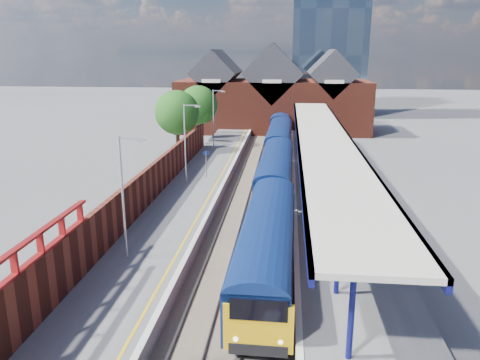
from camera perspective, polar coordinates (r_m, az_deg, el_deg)
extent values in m
plane|color=#5B5B5E|center=(49.45, 2.83, 0.88)|extent=(240.00, 240.00, 0.00)
cube|color=#473D33|center=(39.85, 2.05, -2.65)|extent=(6.00, 76.00, 0.06)
cube|color=slate|center=(40.02, -1.13, -2.43)|extent=(0.07, 76.00, 0.14)
cube|color=slate|center=(39.88, 0.93, -2.49)|extent=(0.07, 76.00, 0.14)
cube|color=slate|center=(39.78, 3.17, -2.56)|extent=(0.07, 76.00, 0.14)
cube|color=slate|center=(39.75, 5.24, -2.61)|extent=(0.07, 76.00, 0.14)
cube|color=#565659|center=(40.42, -5.75, -1.76)|extent=(5.00, 76.00, 1.00)
cube|color=#565659|center=(39.79, 10.71, -2.23)|extent=(6.00, 76.00, 1.00)
cube|color=silver|center=(39.87, -2.46, -1.14)|extent=(0.30, 76.00, 0.05)
cube|color=silver|center=(39.49, 6.63, -1.40)|extent=(0.30, 76.00, 0.05)
cube|color=yellow|center=(39.97, -3.31, -1.14)|extent=(0.14, 76.00, 0.01)
cube|color=navy|center=(26.49, 3.37, -7.85)|extent=(3.06, 16.04, 2.50)
cube|color=navy|center=(26.03, 3.41, -5.32)|extent=(3.06, 16.04, 0.60)
cube|color=navy|center=(42.26, 4.38, 1.00)|extent=(3.06, 16.04, 2.50)
cube|color=navy|center=(41.97, 4.42, 2.66)|extent=(3.06, 16.04, 0.60)
cube|color=navy|center=(58.49, 4.84, 5.00)|extent=(3.06, 16.04, 2.50)
cube|color=navy|center=(58.28, 4.87, 6.21)|extent=(3.06, 16.04, 0.60)
cube|color=navy|center=(74.88, 5.10, 7.26)|extent=(3.06, 16.04, 2.50)
cube|color=navy|center=(74.71, 5.12, 8.21)|extent=(3.06, 16.04, 0.60)
cube|color=black|center=(50.30, 3.04, 3.87)|extent=(0.04, 60.54, 0.70)
cube|color=#F2450F|center=(50.46, 3.02, 2.98)|extent=(0.03, 55.27, 0.30)
cube|color=red|center=(50.52, 3.00, 2.70)|extent=(0.03, 55.27, 0.30)
cube|color=#F2B20C|center=(19.57, 2.26, -17.52)|extent=(2.82, 0.35, 2.10)
cube|color=black|center=(19.04, 2.27, -15.53)|extent=(2.30, 0.20, 0.90)
cube|color=black|center=(22.28, 2.62, -17.32)|extent=(2.00, 2.40, 0.60)
cube|color=black|center=(80.65, 5.14, 6.68)|extent=(2.00, 2.40, 0.60)
cylinder|color=#0E1052|center=(18.50, 13.46, -15.01)|extent=(0.24, 0.24, 4.20)
cylinder|color=#0E1052|center=(22.92, 11.89, -8.73)|extent=(0.24, 0.24, 4.20)
cylinder|color=#0E1052|center=(27.55, 10.86, -4.51)|extent=(0.24, 0.24, 4.20)
cylinder|color=#0E1052|center=(32.28, 10.14, -1.51)|extent=(0.24, 0.24, 4.20)
cylinder|color=#0E1052|center=(37.09, 9.61, 0.71)|extent=(0.24, 0.24, 4.20)
cylinder|color=#0E1052|center=(41.94, 9.20, 2.43)|extent=(0.24, 0.24, 4.20)
cylinder|color=#0E1052|center=(46.82, 8.88, 3.78)|extent=(0.24, 0.24, 4.20)
cylinder|color=#0E1052|center=(51.72, 8.61, 4.88)|extent=(0.24, 0.24, 4.20)
cylinder|color=#0E1052|center=(56.65, 8.39, 5.79)|extent=(0.24, 0.24, 4.20)
cylinder|color=#0E1052|center=(61.58, 8.21, 6.55)|extent=(0.24, 0.24, 4.20)
cube|color=beige|center=(40.55, 10.12, 5.19)|extent=(4.50, 52.00, 0.25)
cube|color=#0E1052|center=(40.47, 7.06, 5.08)|extent=(0.20, 52.00, 0.55)
cube|color=#0E1052|center=(40.80, 13.13, 4.87)|extent=(0.20, 52.00, 0.55)
cylinder|color=#A5A8AA|center=(26.63, -14.07, -2.22)|extent=(0.12, 0.12, 7.00)
cube|color=#A5A8AA|center=(25.63, -13.29, 5.00)|extent=(1.20, 0.08, 0.08)
cube|color=#A5A8AA|center=(25.46, -12.00, 4.77)|extent=(0.45, 0.18, 0.12)
cylinder|color=#A5A8AA|center=(41.56, -6.71, 4.38)|extent=(0.12, 0.12, 7.00)
cube|color=#A5A8AA|center=(40.94, -6.03, 9.04)|extent=(1.20, 0.08, 0.08)
cube|color=#A5A8AA|center=(40.83, -5.19, 8.91)|extent=(0.45, 0.18, 0.12)
cylinder|color=#A5A8AA|center=(57.08, -3.26, 7.42)|extent=(0.12, 0.12, 7.00)
cube|color=#A5A8AA|center=(56.62, -2.70, 10.83)|extent=(1.20, 0.08, 0.08)
cube|color=#A5A8AA|center=(56.55, -2.09, 10.73)|extent=(0.45, 0.18, 0.12)
cylinder|color=#A5A8AA|center=(43.66, -4.13, 1.95)|extent=(0.08, 0.08, 2.50)
cube|color=#0C194C|center=(43.43, -4.16, 3.30)|extent=(0.55, 0.06, 0.35)
cube|color=#5D2418|center=(34.97, -11.97, -1.50)|extent=(0.35, 50.00, 2.80)
cube|color=maroon|center=(20.07, -27.15, -11.44)|extent=(0.30, 15.00, 0.12)
cube|color=maroon|center=(20.64, -25.82, -9.15)|extent=(0.30, 0.12, 1.00)
cube|color=maroon|center=(22.21, -23.17, -7.13)|extent=(0.30, 0.12, 1.00)
cube|color=maroon|center=(23.84, -20.89, -5.37)|extent=(0.30, 0.12, 1.00)
cube|color=maroon|center=(25.53, -18.93, -3.83)|extent=(0.30, 0.12, 1.00)
cube|color=#5D2418|center=(76.33, 4.02, 9.02)|extent=(30.00, 12.00, 8.00)
cube|color=#232328|center=(76.75, -2.81, 12.97)|extent=(7.13, 12.00, 7.13)
cube|color=#232328|center=(75.94, 4.09, 12.92)|extent=(9.16, 12.00, 9.16)
cube|color=#232328|center=(76.18, 11.04, 12.70)|extent=(7.13, 12.00, 7.13)
cube|color=beige|center=(70.83, -3.54, 11.95)|extent=(2.80, 0.15, 0.50)
cube|color=beige|center=(69.95, 3.91, 11.91)|extent=(2.80, 0.15, 0.50)
cube|color=beige|center=(70.21, 11.43, 11.66)|extent=(2.80, 0.15, 0.50)
cube|color=#495F7D|center=(98.43, 10.85, 19.53)|extent=(14.00, 14.00, 40.00)
cylinder|color=#382314|center=(56.32, -7.57, 4.63)|extent=(0.44, 0.44, 4.00)
sphere|color=#144B18|center=(55.78, -7.70, 8.16)|extent=(5.20, 5.20, 5.20)
sphere|color=#144B18|center=(55.21, -6.98, 7.38)|extent=(3.20, 3.20, 3.20)
cylinder|color=#382314|center=(63.81, -5.05, 5.95)|extent=(0.44, 0.44, 4.00)
sphere|color=#144B18|center=(63.34, -5.13, 9.08)|extent=(5.20, 5.20, 5.20)
sphere|color=#144B18|center=(62.79, -4.47, 8.39)|extent=(3.20, 3.20, 3.20)
imported|color=maroon|center=(29.70, 15.75, -6.11)|extent=(4.77, 3.34, 1.51)
imported|color=silver|center=(31.67, 15.88, -4.82)|extent=(4.66, 2.47, 1.46)
imported|color=black|center=(29.92, 16.24, -6.35)|extent=(4.29, 2.87, 1.15)
imported|color=navy|center=(37.13, 13.26, -1.92)|extent=(4.24, 2.23, 1.14)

